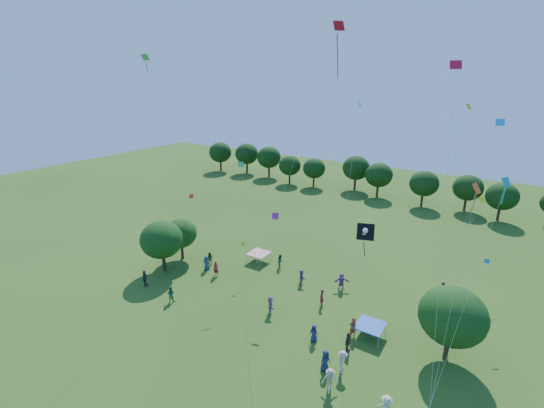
{
  "coord_description": "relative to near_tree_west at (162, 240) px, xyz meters",
  "views": [
    {
      "loc": [
        14.66,
        -8.63,
        20.17
      ],
      "look_at": [
        0.0,
        14.0,
        11.0
      ],
      "focal_mm": 24.0,
      "sensor_mm": 36.0,
      "label": 1
    }
  ],
  "objects": [
    {
      "name": "crowd_person_7",
      "position": [
        17.6,
        3.52,
        -2.96
      ],
      "size": [
        0.53,
        0.7,
        1.69
      ],
      "primitive_type": "imported",
      "rotation": [
        0.0,
        0.0,
        4.94
      ],
      "color": "maroon",
      "rests_on": "ground"
    },
    {
      "name": "crowd_person_13",
      "position": [
        5.6,
        2.28,
        -2.94
      ],
      "size": [
        0.73,
        0.58,
        1.71
      ],
      "primitive_type": "imported",
      "rotation": [
        0.0,
        0.0,
        0.3
      ],
      "color": "maroon",
      "rests_on": "ground"
    },
    {
      "name": "crowd_person_17",
      "position": [
        18.07,
        7.18,
        -2.91
      ],
      "size": [
        1.69,
        1.45,
        1.78
      ],
      "primitive_type": "imported",
      "rotation": [
        0.0,
        0.0,
        0.62
      ],
      "color": "#824D84",
      "rests_on": "ground"
    },
    {
      "name": "crowd_person_15",
      "position": [
        26.3,
        -5.49,
        -2.86
      ],
      "size": [
        1.25,
        0.61,
        1.87
      ],
      "primitive_type": "imported",
      "rotation": [
        0.0,
        0.0,
        3.09
      ],
      "color": "beige",
      "rests_on": "ground"
    },
    {
      "name": "crowd_person_2",
      "position": [
        5.17,
        -3.74,
        -2.99
      ],
      "size": [
        0.9,
        0.72,
        1.61
      ],
      "primitive_type": "imported",
      "rotation": [
        0.0,
        0.0,
        3.57
      ],
      "color": "#2A623D",
      "rests_on": "ground"
    },
    {
      "name": "small_kite_5",
      "position": [
        13.11,
        2.95,
        3.66
      ],
      "size": [
        2.09,
        1.99,
        7.31
      ],
      "color": "#981986"
    },
    {
      "name": "crowd_person_0",
      "position": [
        21.38,
        -3.76,
        -2.94
      ],
      "size": [
        0.77,
        0.97,
        1.73
      ],
      "primitive_type": "imported",
      "rotation": [
        0.0,
        0.0,
        1.15
      ],
      "color": "#1A234D",
      "rests_on": "ground"
    },
    {
      "name": "crowd_person_11",
      "position": [
        14.16,
        5.93,
        -3.01
      ],
      "size": [
        1.43,
        1.42,
        1.59
      ],
      "primitive_type": "imported",
      "rotation": [
        0.0,
        0.0,
        2.36
      ],
      "color": "#824E86",
      "rests_on": "ground"
    },
    {
      "name": "treeline",
      "position": [
        13.33,
        40.28,
        0.29
      ],
      "size": [
        88.01,
        8.77,
        6.77
      ],
      "color": "#422B19",
      "rests_on": "ground"
    },
    {
      "name": "crowd_person_9",
      "position": [
        22.49,
        -3.27,
        -2.88
      ],
      "size": [
        0.97,
        1.32,
        1.85
      ],
      "primitive_type": "imported",
      "rotation": [
        0.0,
        0.0,
        1.98
      ],
      "color": "#BFAB99",
      "rests_on": "ground"
    },
    {
      "name": "crowd_person_14",
      "position": [
        3.33,
        3.85,
        -3.03
      ],
      "size": [
        0.86,
        0.68,
        1.54
      ],
      "primitive_type": "imported",
      "rotation": [
        0.0,
        0.0,
        0.41
      ],
      "color": "#224F22",
      "rests_on": "ground"
    },
    {
      "name": "small_kite_10",
      "position": [
        8.54,
        3.78,
        -0.19
      ],
      "size": [
        1.42,
        1.51,
        2.87
      ],
      "color": "gold"
    },
    {
      "name": "crowd_person_10",
      "position": [
        0.83,
        -3.28,
        -2.91
      ],
      "size": [
        1.0,
        1.13,
        1.78
      ],
      "primitive_type": "imported",
      "rotation": [
        0.0,
        0.0,
        2.19
      ],
      "color": "#443F36",
      "rests_on": "ground"
    },
    {
      "name": "tent_red_stripe",
      "position": [
        7.59,
        7.53,
        -2.76
      ],
      "size": [
        2.2,
        2.2,
        1.1
      ],
      "color": "red",
      "rests_on": "ground"
    },
    {
      "name": "crowd_person_16",
      "position": [
        26.93,
        10.96,
        -2.91
      ],
      "size": [
        0.94,
        1.14,
        1.78
      ],
      "primitive_type": "imported",
      "rotation": [
        0.0,
        0.0,
        1.04
      ],
      "color": "#443B37",
      "rests_on": "ground"
    },
    {
      "name": "small_kite_12",
      "position": [
        28.58,
        6.56,
        9.95
      ],
      "size": [
        2.48,
        2.63,
        16.39
      ],
      "color": "#169BE0"
    },
    {
      "name": "crowd_person_3",
      "position": [
        22.41,
        -5.23,
        -2.92
      ],
      "size": [
        1.24,
        1.06,
        1.75
      ],
      "primitive_type": "imported",
      "rotation": [
        0.0,
        0.0,
        0.59
      ],
      "color": "#A39E82",
      "rests_on": "ground"
    },
    {
      "name": "tent_blue",
      "position": [
        22.89,
        1.71,
        -2.76
      ],
      "size": [
        2.2,
        2.2,
        1.1
      ],
      "color": "#1B51B1",
      "rests_on": "ground"
    },
    {
      "name": "crowd_person_4",
      "position": [
        22.0,
        -0.96,
        -2.95
      ],
      "size": [
        0.46,
        1.0,
        1.7
      ],
      "primitive_type": "imported",
      "rotation": [
        0.0,
        0.0,
        1.58
      ],
      "color": "#3F3832",
      "rests_on": "ground"
    },
    {
      "name": "crowd_person_1",
      "position": [
        21.68,
        0.91,
        -2.89
      ],
      "size": [
        0.75,
        0.81,
        1.82
      ],
      "primitive_type": "imported",
      "rotation": [
        0.0,
        0.0,
        4.1
      ],
      "color": "maroon",
      "rests_on": "ground"
    },
    {
      "name": "small_kite_0",
      "position": [
        27.32,
        -3.02,
        12.12
      ],
      "size": [
        2.05,
        2.24,
        19.84
      ],
      "color": "red"
    },
    {
      "name": "crowd_person_8",
      "position": [
        10.48,
        7.7,
        -2.98
      ],
      "size": [
        0.81,
        0.92,
        1.64
      ],
      "primitive_type": "imported",
      "rotation": [
        0.0,
        0.0,
        2.16
      ],
      "color": "#265A31",
      "rests_on": "ground"
    },
    {
      "name": "small_kite_9",
      "position": [
        26.72,
        8.24,
        9.78
      ],
      "size": [
        0.46,
        0.55,
        17.19
      ],
      "color": "orange"
    },
    {
      "name": "near_tree_north",
      "position": [
        -0.47,
        3.17,
        -0.52
      ],
      "size": [
        3.79,
        3.79,
        5.0
      ],
      "color": "#422B19",
      "rests_on": "ground"
    },
    {
      "name": "pirate_kite",
      "position": [
        22.82,
        -1.71,
        6.7
      ],
      "size": [
        1.5,
        0.96,
        9.81
      ],
      "color": "black"
    },
    {
      "name": "small_kite_4",
      "position": [
        29.49,
        12.19,
        -0.31
      ],
      "size": [
        3.49,
        5.25,
        2.89
      ],
      "color": "#117AB2"
    },
    {
      "name": "crowd_person_6",
      "position": [
        19.25,
        -1.37,
        -3.04
      ],
      "size": [
        0.76,
        0.41,
        1.53
      ],
      "primitive_type": "imported",
      "rotation": [
        0.0,
        0.0,
        6.27
      ],
      "color": "navy",
      "rests_on": "ground"
    },
    {
      "name": "small_kite_8",
      "position": [
        0.02,
        4.47,
        2.5
      ],
      "size": [
        2.91,
        5.27,
        6.21
      ],
      "color": "red"
    },
    {
      "name": "crowd_person_12",
      "position": [
        3.78,
        2.76,
        -2.96
      ],
      "size": [
        0.94,
        0.77,
        1.67
      ],
      "primitive_type": "imported",
      "rotation": [
        0.0,
        0.0,
        0.47
      ],
      "color": "navy",
      "rests_on": "ground"
    },
    {
      "name": "small_kite_1",
      "position": [
        28.62,
        0.41,
        8.23
      ],
      "size": [
        0.57,
        6.15,
        12.87
      ],
      "color": "#D14C0B"
    },
    {
      "name": "small_kite_3",
      "position": [
        1.93,
        -0.9,
        13.67
      ],
      "size": [
        0.46,
        1.44,
        21.08
      ],
      "color": "#198D1A"
    },
    {
      "name": "small_kite_6",
      "position": [
        16.37,
        12.66,
        10.78
      ],
      "size": [
        1.93,
        7.92,
        16.85
      ],
      "color": "white"
    },
    {
      "name": "small_kite_2",
      "position": [
        28.3,
        11.17,
        4.56
      ],
      "size": [
        2.36,
        3.65,
        9.1
      ],
      "color": "#E1F615"
    },
    {
      "name": "small_kite_7",
      "position": [
        29.84,
        1.06,
        8.18
      ],
      "size": [
        1.85,
        6.77,
        13.24
      ],
      "color": "#0BAB9C"
    },
    {
      "name": "crowd_person_5",
      "position": [
        14.21,
        -0.07,
        -2.95
      ],
      "size": [
        1.43,
        1.6,
        1.7
      ],
      "primitive_type": "imported",
      "rotation": [
        0.0,
        0.0,
        2.24
      ],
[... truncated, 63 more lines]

